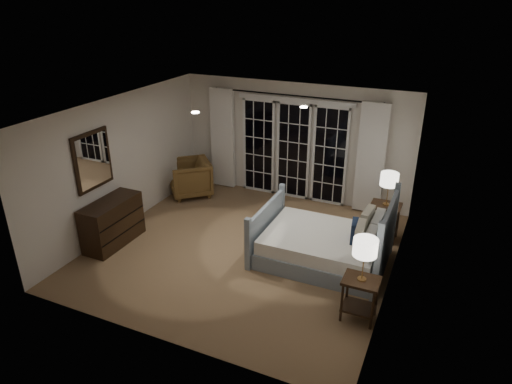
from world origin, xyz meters
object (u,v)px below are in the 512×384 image
at_px(lamp_right, 389,180).
at_px(armchair, 190,178).
at_px(lamp_left, 365,248).
at_px(dresser, 112,222).
at_px(nightstand_left, 360,293).
at_px(bed, 326,245).
at_px(nightstand_right, 385,216).

xyz_separation_m(lamp_right, armchair, (-4.26, 0.26, -0.77)).
xyz_separation_m(lamp_left, dresser, (-4.48, 0.26, -0.72)).
bearing_deg(lamp_right, armchair, 176.55).
height_order(nightstand_left, dresser, dresser).
height_order(bed, lamp_left, lamp_left).
bearing_deg(nightstand_left, bed, 124.10).
distance_m(lamp_right, armchair, 4.34).
bearing_deg(lamp_left, nightstand_right, 91.98).
relative_size(armchair, dresser, 0.75).
bearing_deg(bed, lamp_right, 57.76).
height_order(nightstand_left, armchair, armchair).
distance_m(lamp_left, lamp_right, 2.40).
bearing_deg(nightstand_left, nightstand_right, 91.98).
bearing_deg(nightstand_left, lamp_right, 91.98).
xyz_separation_m(nightstand_left, lamp_left, (0.00, -0.00, 0.72)).
relative_size(nightstand_right, armchair, 0.79).
height_order(lamp_left, armchair, lamp_left).
relative_size(nightstand_left, nightstand_right, 0.93).
height_order(bed, nightstand_right, bed).
distance_m(bed, armchair, 3.80).
bearing_deg(lamp_right, bed, -122.24).
xyz_separation_m(lamp_left, armchair, (-4.35, 2.66, -0.74)).
relative_size(lamp_left, dresser, 0.53).
height_order(nightstand_left, lamp_left, lamp_left).
distance_m(bed, nightstand_left, 1.48).
bearing_deg(lamp_right, lamp_left, -88.02).
xyz_separation_m(bed, dresser, (-3.65, -0.96, 0.10)).
relative_size(nightstand_right, lamp_right, 1.13).
height_order(nightstand_right, armchair, armchair).
xyz_separation_m(nightstand_left, lamp_right, (-0.08, 2.40, 0.75)).
distance_m(nightstand_left, armchair, 5.09).
bearing_deg(nightstand_right, armchair, 176.55).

